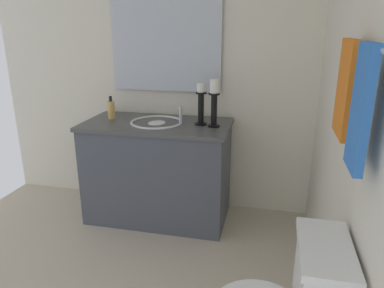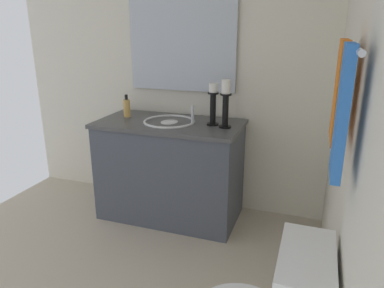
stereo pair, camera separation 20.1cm
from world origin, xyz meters
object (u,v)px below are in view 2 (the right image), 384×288
mirror (181,37)px  towel_center (342,113)px  candle_holder_short (213,103)px  sink_basin (169,127)px  vanity_cabinet (170,170)px  soap_bottle (127,108)px  towel_near_vanity (339,92)px  towel_bar (354,47)px  candle_holder_tall (226,102)px

mirror → towel_center: 1.98m
candle_holder_short → sink_basin: bearing=-85.5°
vanity_cabinet → candle_holder_short: 0.65m
mirror → soap_bottle: 0.71m
sink_basin → mirror: 0.71m
vanity_cabinet → towel_near_vanity: towel_near_vanity is taller
sink_basin → towel_bar: towel_bar is taller
towel_bar → towel_near_vanity: size_ratio=1.59×
candle_holder_tall → towel_center: size_ratio=0.85×
vanity_cabinet → soap_bottle: bearing=-96.8°
candle_holder_tall → sink_basin: bearing=-91.6°
candle_holder_short → towel_bar: 1.54m
candle_holder_tall → towel_bar: size_ratio=0.58×
mirror → sink_basin: bearing=0.2°
soap_bottle → towel_center: (1.39, 1.52, 0.38)m
soap_bottle → mirror: bearing=121.0°
candle_holder_short → candle_holder_tall: bearing=69.5°
vanity_cabinet → candle_holder_tall: candle_holder_tall is taller
mirror → towel_bar: size_ratio=1.48×
mirror → candle_holder_short: bearing=53.3°
sink_basin → candle_holder_tall: bearing=88.4°
vanity_cabinet → soap_bottle: 0.61m
sink_basin → soap_bottle: bearing=-96.8°
vanity_cabinet → towel_bar: bearing=44.1°
towel_bar → towel_near_vanity: (-0.15, -0.02, -0.17)m
mirror → towel_near_vanity: size_ratio=2.36×
mirror → towel_bar: bearing=38.1°
vanity_cabinet → towel_near_vanity: size_ratio=2.99×
towel_near_vanity → candle_holder_tall: bearing=-146.2°
vanity_cabinet → towel_center: size_ratio=2.77×
sink_basin → mirror: (-0.28, -0.00, 0.66)m
mirror → candle_holder_tall: mirror is taller
candle_holder_short → towel_bar: size_ratio=0.52×
candle_holder_short → soap_bottle: candle_holder_short is taller
towel_bar → towel_near_vanity: 0.23m
mirror → towel_near_vanity: (1.32, 1.13, -0.15)m
vanity_cabinet → towel_near_vanity: bearing=47.5°
towel_center → vanity_cabinet: bearing=-139.8°
candle_holder_short → towel_center: size_ratio=0.76×
candle_holder_tall → soap_bottle: size_ratio=1.92×
candle_holder_tall → towel_bar: bearing=31.0°
mirror → towel_center: bearing=35.0°
sink_basin → candle_holder_short: (-0.03, 0.34, 0.20)m
vanity_cabinet → soap_bottle: soap_bottle is taller
soap_bottle → towel_near_vanity: (1.09, 1.52, 0.39)m
vanity_cabinet → towel_near_vanity: 1.76m
vanity_cabinet → sink_basin: bearing=90.0°
vanity_cabinet → sink_basin: 0.36m
sink_basin → candle_holder_tall: 0.50m
mirror → towel_center: size_ratio=2.19×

